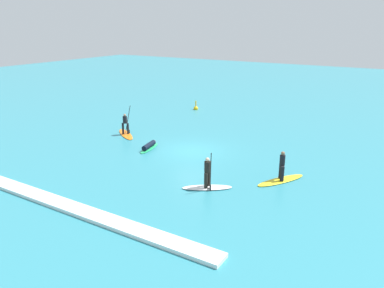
# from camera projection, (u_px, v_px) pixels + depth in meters

# --- Properties ---
(ground_plane) EXTENTS (120.00, 120.00, 0.00)m
(ground_plane) POSITION_uv_depth(u_px,v_px,m) (192.00, 151.00, 26.16)
(ground_plane) COLOR teal
(ground_plane) RESTS_ON ground
(surfer_on_yellow_board) EXTENTS (2.24, 3.20, 1.76)m
(surfer_on_yellow_board) POSITION_uv_depth(u_px,v_px,m) (281.00, 175.00, 21.07)
(surfer_on_yellow_board) COLOR yellow
(surfer_on_yellow_board) RESTS_ON ground_plane
(surfer_on_orange_board) EXTENTS (3.08, 2.49, 2.32)m
(surfer_on_orange_board) POSITION_uv_depth(u_px,v_px,m) (126.00, 130.00, 29.80)
(surfer_on_orange_board) COLOR orange
(surfer_on_orange_board) RESTS_ON ground_plane
(surfer_on_green_board) EXTENTS (1.10, 2.56, 0.44)m
(surfer_on_green_board) POSITION_uv_depth(u_px,v_px,m) (149.00, 146.00, 26.54)
(surfer_on_green_board) COLOR #23B266
(surfer_on_green_board) RESTS_ON ground_plane
(surfer_on_white_board) EXTENTS (2.64, 2.11, 2.17)m
(surfer_on_white_board) POSITION_uv_depth(u_px,v_px,m) (207.00, 181.00, 20.10)
(surfer_on_white_board) COLOR white
(surfer_on_white_board) RESTS_ON ground_plane
(marker_buoy) EXTENTS (0.47, 0.47, 1.04)m
(marker_buoy) POSITION_uv_depth(u_px,v_px,m) (196.00, 108.00, 38.47)
(marker_buoy) COLOR yellow
(marker_buoy) RESTS_ON ground_plane
(wave_crest) EXTENTS (15.36, 0.90, 0.18)m
(wave_crest) POSITION_uv_depth(u_px,v_px,m) (78.00, 210.00, 17.73)
(wave_crest) COLOR white
(wave_crest) RESTS_ON ground_plane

